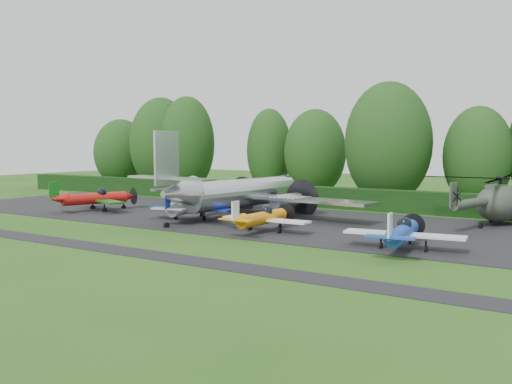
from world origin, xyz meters
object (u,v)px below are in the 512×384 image
Objects in this scene: light_plane_blue at (402,233)px; light_plane_red at (95,198)px; transport_plane at (241,192)px; helicopter at (500,199)px; light_plane_white at (188,207)px; light_plane_orange at (262,218)px.

light_plane_red is at bearing -179.58° from light_plane_blue.
transport_plane reaches higher than light_plane_red.
light_plane_red is 0.60× the size of helicopter.
transport_plane is 5.04m from light_plane_white.
light_plane_blue is 14.79m from helicopter.
transport_plane is 1.73× the size of helicopter.
light_plane_red is 11.39m from light_plane_white.
transport_plane is 3.17× the size of light_plane_white.
light_plane_white is 24.24m from helicopter.
light_plane_orange is 10.58m from light_plane_blue.
light_plane_orange is 0.52× the size of helicopter.
light_plane_red is at bearing -168.55° from light_plane_white.
light_plane_orange is at bearing -26.67° from light_plane_red.
light_plane_red is at bearing -175.99° from helicopter.
transport_plane is at bearing 162.34° from light_plane_blue.
helicopter is (19.49, 6.57, -0.09)m from transport_plane.
helicopter reaches higher than light_plane_blue.
transport_plane is 3.32× the size of light_plane_orange.
helicopter reaches higher than light_plane_orange.
light_plane_blue reaches higher than light_plane_orange.
light_plane_blue is at bearing -27.00° from light_plane_red.
light_plane_blue is at bearing -8.07° from light_plane_orange.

